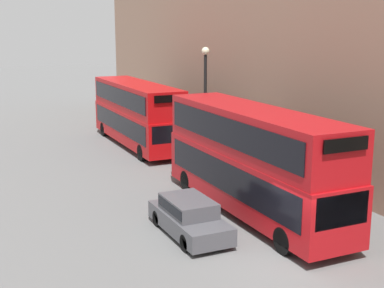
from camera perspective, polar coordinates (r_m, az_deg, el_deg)
ground_plane at (r=18.82m, az=9.66°, el=-12.45°), size 200.00×200.00×0.00m
bus_leading at (r=22.61m, az=6.42°, el=-1.37°), size 2.59×11.47×4.55m
bus_second_in_queue at (r=35.86m, az=-5.94°, el=3.48°), size 2.59×11.45×4.22m
car_dark_sedan at (r=20.69m, az=-0.32°, el=-7.66°), size 1.76×4.32×1.43m
street_lamp at (r=30.76m, az=1.43°, el=5.47°), size 0.44×0.44×6.74m
pedestrian at (r=29.80m, az=3.35°, el=-1.44°), size 0.36×0.36×1.60m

